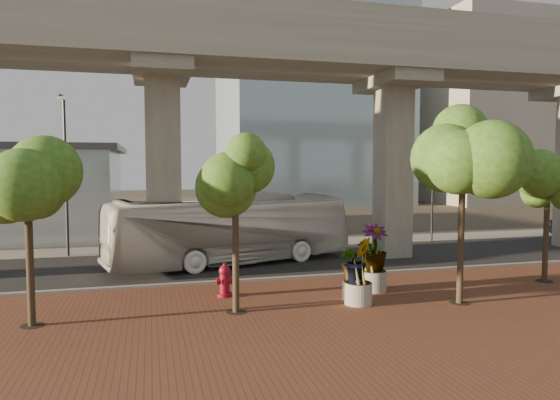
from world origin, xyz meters
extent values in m
plane|color=#3C352C|center=(0.00, 0.00, 0.00)|extent=(160.00, 160.00, 0.00)
cube|color=brown|center=(0.00, -8.00, 0.03)|extent=(70.00, 13.00, 0.06)
cube|color=black|center=(0.00, 2.00, 0.02)|extent=(90.00, 8.00, 0.04)
cube|color=gray|center=(0.00, -2.00, 0.08)|extent=(70.00, 0.25, 0.16)
cube|color=gray|center=(0.00, 7.50, 0.03)|extent=(90.00, 3.00, 0.06)
cube|color=#9C998D|center=(0.00, 0.40, 10.50)|extent=(72.00, 2.40, 1.80)
cube|color=#9C998D|center=(0.00, 3.60, 10.50)|extent=(72.00, 2.40, 1.80)
cube|color=#9C998D|center=(0.00, -0.70, 11.90)|extent=(72.00, 0.12, 1.00)
cube|color=#9C998D|center=(0.00, 4.70, 11.90)|extent=(72.00, 0.12, 1.00)
cube|color=#A4A094|center=(38.00, 36.00, 12.00)|extent=(18.00, 16.00, 24.00)
imported|color=silver|center=(-2.75, 2.00, 1.72)|extent=(12.68, 5.98, 3.44)
cylinder|color=maroon|center=(-4.00, -4.16, 0.12)|extent=(0.56, 0.56, 0.12)
cylinder|color=maroon|center=(-4.00, -4.16, 0.57)|extent=(0.37, 0.37, 0.90)
sphere|color=maroon|center=(-4.00, -4.16, 1.02)|extent=(0.43, 0.43, 0.43)
cylinder|color=maroon|center=(-4.00, -4.16, 1.22)|extent=(0.12, 0.12, 0.15)
cylinder|color=maroon|center=(-4.00, -4.16, 0.65)|extent=(0.62, 0.25, 0.25)
cylinder|color=#ACA89B|center=(0.50, -5.84, 0.40)|extent=(0.88, 0.88, 0.68)
imported|color=#295A17|center=(0.50, -5.84, 1.47)|extent=(1.95, 1.95, 1.46)
cylinder|color=#A49F94|center=(1.74, -4.79, 0.45)|extent=(1.00, 1.00, 0.78)
imported|color=#295A17|center=(1.74, -4.79, 1.75)|extent=(2.44, 2.44, 1.83)
cylinder|color=#A49E94|center=(0.41, -6.36, 0.44)|extent=(0.97, 0.97, 0.76)
imported|color=#295A17|center=(0.41, -6.36, 1.63)|extent=(2.16, 2.16, 1.62)
cylinder|color=#423425|center=(-10.17, -6.08, 1.67)|extent=(0.22, 0.22, 3.23)
cylinder|color=black|center=(-10.17, -6.08, 0.07)|extent=(0.70, 0.70, 0.01)
cylinder|color=#423425|center=(-3.92, -6.25, 1.92)|extent=(0.22, 0.22, 3.72)
cylinder|color=black|center=(-3.92, -6.25, 0.07)|extent=(0.70, 0.70, 0.01)
cylinder|color=#423425|center=(3.92, -7.17, 2.10)|extent=(0.22, 0.22, 4.08)
cylinder|color=black|center=(3.92, -7.17, 0.07)|extent=(0.70, 0.70, 0.01)
cylinder|color=#423425|center=(9.38, -5.16, 1.69)|extent=(0.22, 0.22, 3.27)
cylinder|color=black|center=(9.38, -5.16, 0.07)|extent=(0.70, 0.70, 0.01)
cylinder|color=#323137|center=(-10.96, 6.31, 4.25)|extent=(0.15, 0.15, 8.42)
cube|color=#323137|center=(-10.96, 5.78, 8.46)|extent=(0.16, 1.05, 0.16)
cube|color=silver|center=(-10.96, 5.25, 8.36)|extent=(0.42, 0.21, 0.13)
cylinder|color=#2A2A2F|center=(10.90, 6.01, 3.62)|extent=(0.13, 0.13, 7.16)
cube|color=#2A2A2F|center=(10.90, 5.57, 7.20)|extent=(0.13, 0.89, 0.13)
cube|color=silver|center=(10.90, 5.12, 7.11)|extent=(0.36, 0.18, 0.11)
camera|label=1|loc=(-6.62, -22.36, 4.94)|focal=32.00mm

